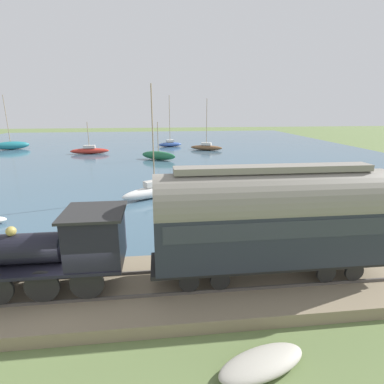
{
  "coord_description": "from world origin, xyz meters",
  "views": [
    {
      "loc": [
        -10.36,
        -2.94,
        7.32
      ],
      "look_at": [
        7.15,
        -4.95,
        2.28
      ],
      "focal_mm": 28.0,
      "sensor_mm": 36.0,
      "label": 1
    }
  ],
  "objects_px": {
    "steam_locomotive": "(61,245)",
    "passenger_coach": "(270,217)",
    "beached_dinghy": "(262,363)",
    "sailboat_teal": "(11,145)",
    "sailboat_green": "(158,155)",
    "sailboat_white": "(155,190)",
    "rowboat_near_shore": "(230,205)",
    "sailboat_blue": "(170,144)",
    "sailboat_red": "(90,151)",
    "sailboat_brown": "(206,147)"
  },
  "relations": [
    {
      "from": "passenger_coach",
      "to": "sailboat_red",
      "type": "relative_size",
      "value": 1.55
    },
    {
      "from": "steam_locomotive",
      "to": "sailboat_blue",
      "type": "bearing_deg",
      "value": -7.4
    },
    {
      "from": "beached_dinghy",
      "to": "sailboat_teal",
      "type": "bearing_deg",
      "value": 29.85
    },
    {
      "from": "steam_locomotive",
      "to": "passenger_coach",
      "type": "height_order",
      "value": "passenger_coach"
    },
    {
      "from": "sailboat_white",
      "to": "sailboat_teal",
      "type": "bearing_deg",
      "value": 6.58
    },
    {
      "from": "sailboat_teal",
      "to": "beached_dinghy",
      "type": "xyz_separation_m",
      "value": [
        -49.67,
        -28.51,
        -0.51
      ]
    },
    {
      "from": "sailboat_teal",
      "to": "sailboat_green",
      "type": "bearing_deg",
      "value": -143.46
    },
    {
      "from": "sailboat_teal",
      "to": "sailboat_red",
      "type": "bearing_deg",
      "value": -140.11
    },
    {
      "from": "steam_locomotive",
      "to": "sailboat_white",
      "type": "xyz_separation_m",
      "value": [
        13.63,
        -3.3,
        -1.78
      ]
    },
    {
      "from": "passenger_coach",
      "to": "sailboat_blue",
      "type": "distance_m",
      "value": 46.52
    },
    {
      "from": "sailboat_white",
      "to": "rowboat_near_shore",
      "type": "height_order",
      "value": "sailboat_white"
    },
    {
      "from": "steam_locomotive",
      "to": "sailboat_white",
      "type": "bearing_deg",
      "value": -13.61
    },
    {
      "from": "sailboat_blue",
      "to": "sailboat_green",
      "type": "relative_size",
      "value": 1.77
    },
    {
      "from": "sailboat_green",
      "to": "rowboat_near_shore",
      "type": "relative_size",
      "value": 2.18
    },
    {
      "from": "sailboat_brown",
      "to": "sailboat_teal",
      "type": "bearing_deg",
      "value": 105.57
    },
    {
      "from": "rowboat_near_shore",
      "to": "sailboat_red",
      "type": "bearing_deg",
      "value": 59.87
    },
    {
      "from": "steam_locomotive",
      "to": "sailboat_red",
      "type": "bearing_deg",
      "value": 10.48
    },
    {
      "from": "sailboat_blue",
      "to": "sailboat_teal",
      "type": "height_order",
      "value": "sailboat_blue"
    },
    {
      "from": "passenger_coach",
      "to": "sailboat_teal",
      "type": "height_order",
      "value": "sailboat_teal"
    },
    {
      "from": "passenger_coach",
      "to": "sailboat_red",
      "type": "bearing_deg",
      "value": 21.3
    },
    {
      "from": "passenger_coach",
      "to": "beached_dinghy",
      "type": "distance_m",
      "value": 5.16
    },
    {
      "from": "rowboat_near_shore",
      "to": "beached_dinghy",
      "type": "distance_m",
      "value": 14.31
    },
    {
      "from": "sailboat_white",
      "to": "sailboat_brown",
      "type": "bearing_deg",
      "value": -49.61
    },
    {
      "from": "sailboat_blue",
      "to": "sailboat_white",
      "type": "xyz_separation_m",
      "value": [
        -32.78,
        2.73,
        0.06
      ]
    },
    {
      "from": "steam_locomotive",
      "to": "sailboat_white",
      "type": "height_order",
      "value": "sailboat_white"
    },
    {
      "from": "sailboat_teal",
      "to": "sailboat_white",
      "type": "height_order",
      "value": "sailboat_teal"
    },
    {
      "from": "rowboat_near_shore",
      "to": "sailboat_brown",
      "type": "bearing_deg",
      "value": 24.72
    },
    {
      "from": "sailboat_teal",
      "to": "rowboat_near_shore",
      "type": "distance_m",
      "value": 47.17
    },
    {
      "from": "steam_locomotive",
      "to": "beached_dinghy",
      "type": "relative_size",
      "value": 2.06
    },
    {
      "from": "sailboat_white",
      "to": "steam_locomotive",
      "type": "bearing_deg",
      "value": 134.63
    },
    {
      "from": "rowboat_near_shore",
      "to": "beached_dinghy",
      "type": "xyz_separation_m",
      "value": [
        -14.1,
        2.47,
        -0.01
      ]
    },
    {
      "from": "sailboat_red",
      "to": "beached_dinghy",
      "type": "xyz_separation_m",
      "value": [
        -42.83,
        -13.63,
        -0.31
      ]
    },
    {
      "from": "sailboat_red",
      "to": "sailboat_brown",
      "type": "height_order",
      "value": "sailboat_brown"
    },
    {
      "from": "passenger_coach",
      "to": "beached_dinghy",
      "type": "xyz_separation_m",
      "value": [
        -3.96,
        1.53,
        -2.93
      ]
    },
    {
      "from": "sailboat_blue",
      "to": "sailboat_brown",
      "type": "xyz_separation_m",
      "value": [
        -5.54,
        -6.05,
        0.0
      ]
    },
    {
      "from": "sailboat_blue",
      "to": "rowboat_near_shore",
      "type": "height_order",
      "value": "sailboat_blue"
    },
    {
      "from": "sailboat_brown",
      "to": "beached_dinghy",
      "type": "height_order",
      "value": "sailboat_brown"
    },
    {
      "from": "sailboat_green",
      "to": "sailboat_brown",
      "type": "distance_m",
      "value": 12.2
    },
    {
      "from": "sailboat_red",
      "to": "sailboat_teal",
      "type": "height_order",
      "value": "sailboat_teal"
    },
    {
      "from": "passenger_coach",
      "to": "rowboat_near_shore",
      "type": "height_order",
      "value": "passenger_coach"
    },
    {
      "from": "sailboat_red",
      "to": "sailboat_brown",
      "type": "relative_size",
      "value": 0.71
    },
    {
      "from": "steam_locomotive",
      "to": "sailboat_brown",
      "type": "bearing_deg",
      "value": -16.46
    },
    {
      "from": "steam_locomotive",
      "to": "sailboat_brown",
      "type": "distance_m",
      "value": 42.66
    },
    {
      "from": "sailboat_white",
      "to": "sailboat_brown",
      "type": "height_order",
      "value": "sailboat_white"
    },
    {
      "from": "sailboat_green",
      "to": "sailboat_teal",
      "type": "height_order",
      "value": "sailboat_teal"
    },
    {
      "from": "sailboat_green",
      "to": "sailboat_teal",
      "type": "distance_m",
      "value": 29.24
    },
    {
      "from": "steam_locomotive",
      "to": "sailboat_blue",
      "type": "xyz_separation_m",
      "value": [
        46.4,
        -6.03,
        -1.84
      ]
    },
    {
      "from": "steam_locomotive",
      "to": "passenger_coach",
      "type": "distance_m",
      "value": 8.0
    },
    {
      "from": "steam_locomotive",
      "to": "sailboat_red",
      "type": "relative_size",
      "value": 1.02
    },
    {
      "from": "sailboat_blue",
      "to": "sailboat_white",
      "type": "height_order",
      "value": "sailboat_blue"
    }
  ]
}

